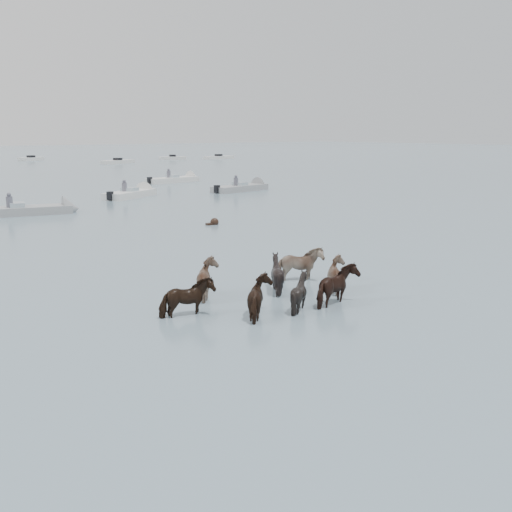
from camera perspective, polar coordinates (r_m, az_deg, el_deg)
ground at (r=14.94m, az=-0.66°, el=-6.07°), size 400.00×400.00×0.00m
pony_herd at (r=16.43m, az=2.11°, el=-2.84°), size 6.35×4.09×1.30m
swimming_pony at (r=29.84m, az=-4.20°, el=3.31°), size 0.72×0.44×0.44m
motorboat_b at (r=35.94m, az=-21.19°, el=4.23°), size 6.59×3.06×1.92m
motorboat_c at (r=43.83m, az=-11.80°, el=6.08°), size 5.27×3.89×1.92m
motorboat_d at (r=47.40m, az=-0.94°, el=6.78°), size 5.85×2.49×1.92m
motorboat_e at (r=55.99m, az=-7.61°, el=7.50°), size 5.95×2.33×1.92m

